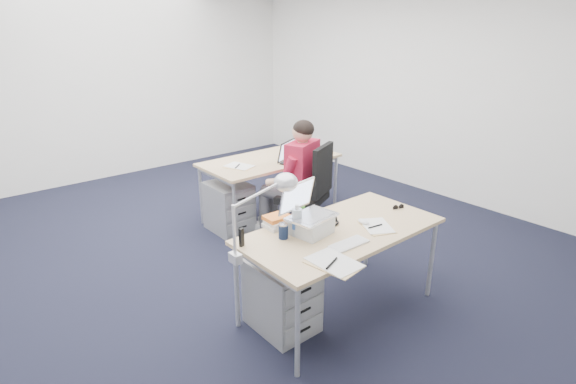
{
  "coord_description": "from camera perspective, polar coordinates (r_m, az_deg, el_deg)",
  "views": [
    {
      "loc": [
        -2.35,
        -3.35,
        2.2
      ],
      "look_at": [
        -0.02,
        -0.56,
        0.85
      ],
      "focal_mm": 28.0,
      "sensor_mm": 36.0,
      "label": 1
    }
  ],
  "objects": [
    {
      "name": "floor",
      "position": [
        4.64,
        -4.25,
        -7.94
      ],
      "size": [
        7.0,
        7.0,
        0.0
      ],
      "primitive_type": "plane",
      "color": "black",
      "rests_on": "ground"
    },
    {
      "name": "room",
      "position": [
        4.12,
        -4.88,
        13.54
      ],
      "size": [
        6.02,
        7.02,
        2.8
      ],
      "color": "white",
      "rests_on": "ground"
    },
    {
      "name": "desk_near",
      "position": [
        3.51,
        6.78,
        -5.37
      ],
      "size": [
        1.6,
        0.8,
        0.73
      ],
      "color": "tan",
      "rests_on": "ground"
    },
    {
      "name": "desk_far",
      "position": [
        5.3,
        -2.26,
        3.76
      ],
      "size": [
        1.6,
        0.8,
        0.73
      ],
      "color": "tan",
      "rests_on": "ground"
    },
    {
      "name": "office_chair",
      "position": [
        4.85,
        2.15,
        -2.67
      ],
      "size": [
        0.89,
        0.89,
        1.07
      ],
      "rotation": [
        0.0,
        0.0,
        0.42
      ],
      "color": "black",
      "rests_on": "ground"
    },
    {
      "name": "seated_person",
      "position": [
        4.81,
        0.32,
        1.55
      ],
      "size": [
        0.58,
        0.79,
        1.3
      ],
      "rotation": [
        0.0,
        0.0,
        0.37
      ],
      "color": "#B11935",
      "rests_on": "ground"
    },
    {
      "name": "drawer_pedestal_near",
      "position": [
        3.5,
        -0.77,
        -13.01
      ],
      "size": [
        0.4,
        0.5,
        0.55
      ],
      "primitive_type": "cube",
      "color": "#929396",
      "rests_on": "ground"
    },
    {
      "name": "drawer_pedestal_far",
      "position": [
        5.11,
        -7.52,
        -1.9
      ],
      "size": [
        0.4,
        0.5,
        0.55
      ],
      "primitive_type": "cube",
      "color": "#929396",
      "rests_on": "ground"
    },
    {
      "name": "silver_laptop",
      "position": [
        3.32,
        3.07,
        -2.33
      ],
      "size": [
        0.39,
        0.33,
        0.38
      ],
      "primitive_type": null,
      "rotation": [
        0.0,
        0.0,
        0.15
      ],
      "color": "silver",
      "rests_on": "desk_near"
    },
    {
      "name": "wireless_keyboard",
      "position": [
        3.25,
        7.74,
        -6.54
      ],
      "size": [
        0.31,
        0.13,
        0.02
      ],
      "primitive_type": "cube",
      "rotation": [
        0.0,
        0.0,
        -0.03
      ],
      "color": "white",
      "rests_on": "desk_near"
    },
    {
      "name": "computer_mouse",
      "position": [
        3.59,
        9.59,
        -3.74
      ],
      "size": [
        0.07,
        0.11,
        0.04
      ],
      "primitive_type": "ellipsoid",
      "rotation": [
        0.0,
        0.0,
        -0.08
      ],
      "color": "white",
      "rests_on": "desk_near"
    },
    {
      "name": "headphones",
      "position": [
        3.57,
        5.32,
        -3.76
      ],
      "size": [
        0.23,
        0.2,
        0.03
      ],
      "primitive_type": null,
      "rotation": [
        0.0,
        0.0,
        0.31
      ],
      "color": "black",
      "rests_on": "desk_near"
    },
    {
      "name": "can_koozie",
      "position": [
        3.29,
        -0.59,
        -4.95
      ],
      "size": [
        0.09,
        0.09,
        0.12
      ],
      "primitive_type": "cylinder",
      "rotation": [
        0.0,
        0.0,
        0.36
      ],
      "color": "#131F3C",
      "rests_on": "desk_near"
    },
    {
      "name": "water_bottle",
      "position": [
        3.31,
        1.13,
        -3.62
      ],
      "size": [
        0.08,
        0.08,
        0.24
      ],
      "primitive_type": "cylinder",
      "rotation": [
        0.0,
        0.0,
        -0.04
      ],
      "color": "silver",
      "rests_on": "desk_near"
    },
    {
      "name": "bear_figurine",
      "position": [
        3.57,
        1.81,
        -2.69
      ],
      "size": [
        0.08,
        0.06,
        0.14
      ],
      "primitive_type": null,
      "rotation": [
        0.0,
        0.0,
        0.09
      ],
      "color": "#1F651B",
      "rests_on": "desk_near"
    },
    {
      "name": "book_stack",
      "position": [
        3.49,
        -1.31,
        -3.7
      ],
      "size": [
        0.24,
        0.2,
        0.09
      ],
      "primitive_type": "cube",
      "rotation": [
        0.0,
        0.0,
        0.25
      ],
      "color": "silver",
      "rests_on": "desk_near"
    },
    {
      "name": "cordless_phone",
      "position": [
        3.19,
        -5.92,
        -5.74
      ],
      "size": [
        0.04,
        0.03,
        0.14
      ],
      "primitive_type": "cube",
      "rotation": [
        0.0,
        0.0,
        0.31
      ],
      "color": "black",
      "rests_on": "desk_near"
    },
    {
      "name": "papers_left",
      "position": [
        2.99,
        5.88,
        -9.05
      ],
      "size": [
        0.26,
        0.36,
        0.01
      ],
      "primitive_type": "cube",
      "rotation": [
        0.0,
        0.0,
        0.06
      ],
      "color": "#DFBD81",
      "rests_on": "desk_near"
    },
    {
      "name": "papers_right",
      "position": [
        3.56,
        11.2,
        -4.34
      ],
      "size": [
        0.31,
        0.35,
        0.01
      ],
      "primitive_type": "cube",
      "rotation": [
        0.0,
        0.0,
        -0.48
      ],
      "color": "#DFBD81",
      "rests_on": "desk_near"
    },
    {
      "name": "sunglasses",
      "position": [
        3.95,
        13.84,
        -1.89
      ],
      "size": [
        0.12,
        0.08,
        0.03
      ],
      "primitive_type": null,
      "rotation": [
        0.0,
        0.0,
        -0.3
      ],
      "color": "black",
      "rests_on": "desk_near"
    },
    {
      "name": "desk_lamp",
      "position": [
        2.98,
        -4.22,
        -3.26
      ],
      "size": [
        0.51,
        0.25,
        0.55
      ],
      "primitive_type": null,
      "rotation": [
        0.0,
        0.0,
        0.16
      ],
      "color": "silver",
      "rests_on": "desk_near"
    },
    {
      "name": "dark_laptop",
      "position": [
        5.12,
        0.98,
        5.19
      ],
      "size": [
        0.45,
        0.45,
        0.25
      ],
      "primitive_type": null,
      "rotation": [
        0.0,
        0.0,
        0.42
      ],
      "color": "black",
      "rests_on": "desk_far"
    },
    {
      "name": "far_cup",
      "position": [
        5.68,
        -0.23,
        5.86
      ],
      "size": [
        0.08,
        0.08,
        0.09
      ],
      "primitive_type": "cylinder",
      "rotation": [
        0.0,
        0.0,
        0.27
      ],
      "color": "white",
      "rests_on": "desk_far"
    },
    {
      "name": "far_papers",
      "position": [
        5.0,
        -6.24,
        3.22
      ],
      "size": [
        0.3,
        0.36,
        0.01
      ],
      "primitive_type": "cube",
      "rotation": [
        0.0,
        0.0,
        0.36
      ],
      "color": "white",
      "rests_on": "desk_far"
    }
  ]
}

